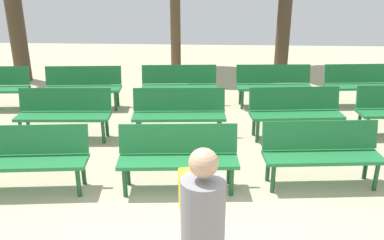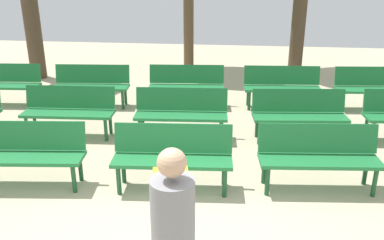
# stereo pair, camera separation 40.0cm
# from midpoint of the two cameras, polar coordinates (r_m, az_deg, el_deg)

# --- Properties ---
(bench_r0_c1) EXTENTS (1.64, 0.64, 0.87)m
(bench_r0_c1) POSITION_cam_midpoint_polar(r_m,az_deg,el_deg) (5.95, -20.44, -4.02)
(bench_r0_c1) COLOR #1E7238
(bench_r0_c1) RESTS_ON ground_plane
(bench_r0_c2) EXTENTS (1.63, 0.59, 0.87)m
(bench_r0_c2) POSITION_cam_midpoint_polar(r_m,az_deg,el_deg) (5.50, -0.64, -4.70)
(bench_r0_c2) COLOR #1E7238
(bench_r0_c2) RESTS_ON ground_plane
(bench_r0_c3) EXTENTS (1.64, 0.62, 0.87)m
(bench_r0_c3) POSITION_cam_midpoint_polar(r_m,az_deg,el_deg) (5.81, 19.15, -4.46)
(bench_r0_c3) COLOR #1E7238
(bench_r0_c3) RESTS_ON ground_plane
(bench_r1_c1) EXTENTS (1.62, 0.57, 0.87)m
(bench_r1_c1) POSITION_cam_midpoint_polar(r_m,az_deg,el_deg) (7.48, -15.32, 1.58)
(bench_r1_c1) COLOR #1E7238
(bench_r1_c1) RESTS_ON ground_plane
(bench_r1_c2) EXTENTS (1.63, 0.59, 0.87)m
(bench_r1_c2) POSITION_cam_midpoint_polar(r_m,az_deg,el_deg) (7.10, 0.10, 1.31)
(bench_r1_c2) COLOR #1E7238
(bench_r1_c2) RESTS_ON ground_plane
(bench_r1_c3) EXTENTS (1.64, 0.64, 0.87)m
(bench_r1_c3) POSITION_cam_midpoint_polar(r_m,az_deg,el_deg) (7.32, 16.25, 1.07)
(bench_r1_c3) COLOR #1E7238
(bench_r1_c3) RESTS_ON ground_plane
(bench_r2_c0) EXTENTS (1.63, 0.61, 0.87)m
(bench_r2_c0) POSITION_cam_midpoint_polar(r_m,az_deg,el_deg) (9.73, -23.82, 4.91)
(bench_r2_c0) COLOR #1E7238
(bench_r2_c0) RESTS_ON ground_plane
(bench_r2_c1) EXTENTS (1.63, 0.61, 0.87)m
(bench_r2_c1) POSITION_cam_midpoint_polar(r_m,az_deg,el_deg) (9.02, -12.59, 5.06)
(bench_r2_c1) COLOR #1E7238
(bench_r2_c1) RESTS_ON ground_plane
(bench_r2_c2) EXTENTS (1.63, 0.61, 0.87)m
(bench_r2_c2) POSITION_cam_midpoint_polar(r_m,az_deg,el_deg) (8.79, 0.52, 5.14)
(bench_r2_c2) COLOR #1E7238
(bench_r2_c2) RESTS_ON ground_plane
(bench_r2_c3) EXTENTS (1.63, 0.59, 0.87)m
(bench_r2_c3) POSITION_cam_midpoint_polar(r_m,az_deg,el_deg) (8.94, 13.71, 4.83)
(bench_r2_c3) COLOR #1E7238
(bench_r2_c3) RESTS_ON ground_plane
(bench_r2_c4) EXTENTS (1.64, 0.64, 0.87)m
(bench_r2_c4) POSITION_cam_midpoint_polar(r_m,az_deg,el_deg) (9.51, 25.14, 4.38)
(bench_r2_c4) COLOR #1E7238
(bench_r2_c4) RESTS_ON ground_plane
(visitor_with_backpack) EXTENTS (0.41, 0.57, 1.65)m
(visitor_with_backpack) POSITION_cam_midpoint_polar(r_m,az_deg,el_deg) (3.28, 0.92, -15.20)
(visitor_with_backpack) COLOR navy
(visitor_with_backpack) RESTS_ON ground_plane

